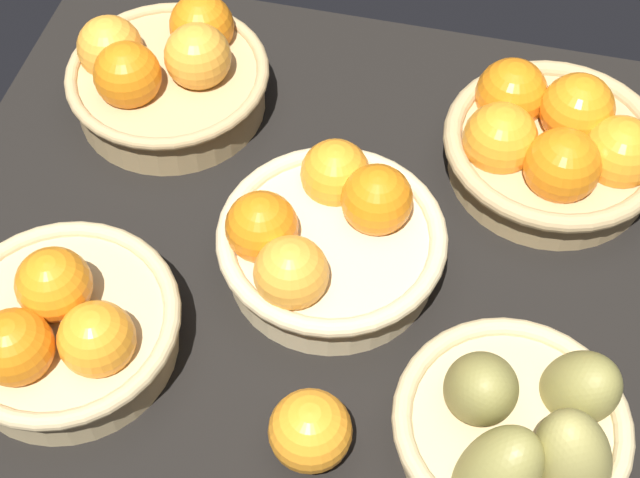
{
  "coord_description": "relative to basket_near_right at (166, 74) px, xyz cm",
  "views": [
    {
      "loc": [
        -12.96,
        56.51,
        84.25
      ],
      "look_at": [
        0.02,
        1.99,
        7.0
      ],
      "focal_mm": 53.42,
      "sensor_mm": 36.0,
      "label": 1
    }
  ],
  "objects": [
    {
      "name": "market_tray",
      "position": [
        -22.35,
        16.11,
        -6.15
      ],
      "size": [
        84.0,
        72.0,
        3.0
      ],
      "primitive_type": "cube",
      "color": "black",
      "rests_on": "ground"
    },
    {
      "name": "basket_near_right",
      "position": [
        0.0,
        0.0,
        0.0
      ],
      "size": [
        23.13,
        23.13,
        11.65
      ],
      "color": "tan",
      "rests_on": "market_tray"
    },
    {
      "name": "basket_center",
      "position": [
        -23.09,
        18.17,
        -0.13
      ],
      "size": [
        23.06,
        23.06,
        10.94
      ],
      "color": "#D3BC8C",
      "rests_on": "market_tray"
    },
    {
      "name": "basket_far_right",
      "position": [
        -1.35,
        33.97,
        -0.27
      ],
      "size": [
        22.49,
        22.49,
        11.66
      ],
      "color": "tan",
      "rests_on": "market_tray"
    },
    {
      "name": "basket_near_left",
      "position": [
        -43.86,
        0.31,
        -0.1
      ],
      "size": [
        24.13,
        24.13,
        11.06
      ],
      "color": "tan",
      "rests_on": "market_tray"
    },
    {
      "name": "basket_far_left_pears",
      "position": [
        -44.06,
        34.32,
        -0.32
      ],
      "size": [
        21.58,
        22.4,
        13.35
      ],
      "color": "tan",
      "rests_on": "market_tray"
    },
    {
      "name": "loose_orange_front_gap",
      "position": [
        -26.28,
        38.41,
        -0.9
      ],
      "size": [
        7.49,
        7.49,
        7.49
      ],
      "primitive_type": "sphere",
      "color": "orange",
      "rests_on": "market_tray"
    }
  ]
}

